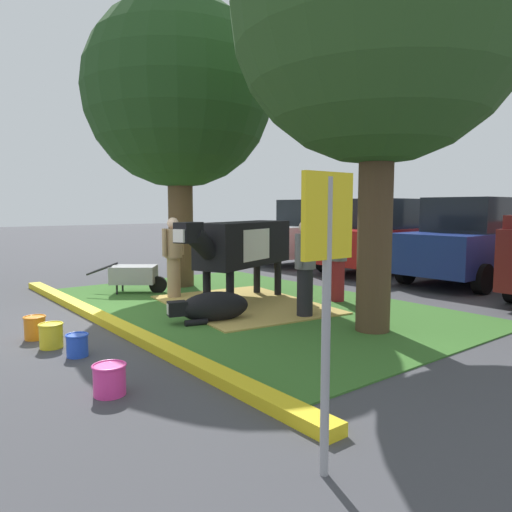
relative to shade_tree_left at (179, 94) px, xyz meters
The scene contains 20 objects.
ground_plane 5.27m from the shade_tree_left, 48.40° to the right, with size 80.00×80.00×0.00m, color #424247.
grass_island 4.97m from the shade_tree_left, ahead, with size 7.83×4.94×0.02m, color #386B28.
curb_yellow 5.60m from the shade_tree_left, 45.78° to the right, with size 9.03×0.24×0.12m, color yellow.
hay_bedding 4.96m from the shade_tree_left, ahead, with size 3.20×2.40×0.04m, color tan.
shade_tree_left is the anchor object (origin of this frame).
shade_tree_right 5.20m from the shade_tree_left, ahead, with size 4.12×4.12×6.51m.
cow_holstein 3.96m from the shade_tree_left, ahead, with size 1.53×3.02×1.57m.
calf_lying 5.33m from the shade_tree_left, 21.68° to the right, with size 0.77×1.33×0.48m.
person_handler 5.23m from the shade_tree_left, ahead, with size 0.34×0.50×1.59m.
person_visitor_near 5.03m from the shade_tree_left, 23.02° to the left, with size 0.50×0.34×1.55m.
person_visitor_far 3.69m from the shade_tree_left, 35.41° to the right, with size 0.34×0.52×1.60m.
wheelbarrow 4.05m from the shade_tree_left, 82.52° to the right, with size 1.26×1.44×0.63m.
parking_sign 8.47m from the shade_tree_left, 22.75° to the right, with size 0.06×0.44×2.03m.
bucket_orange 6.11m from the shade_tree_left, 55.52° to the right, with size 0.30×0.30×0.32m.
bucket_yellow 6.34m from the shade_tree_left, 49.59° to the right, with size 0.31×0.31×0.32m.
bucket_blue 6.57m from the shade_tree_left, 43.70° to the right, with size 0.28×0.28×0.28m.
bucket_pink 7.52m from the shade_tree_left, 35.84° to the right, with size 0.33×0.33×0.30m.
sedan_silver 6.76m from the shade_tree_left, 103.14° to the left, with size 2.14×4.46×2.02m.
sedan_red 6.71m from the shade_tree_left, 77.51° to the left, with size 2.14×4.46×2.02m.
sedan_blue 7.65m from the shade_tree_left, 57.05° to the left, with size 2.14×4.46×2.02m.
Camera 1 is at (7.43, -3.03, 1.81)m, focal length 33.69 mm.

